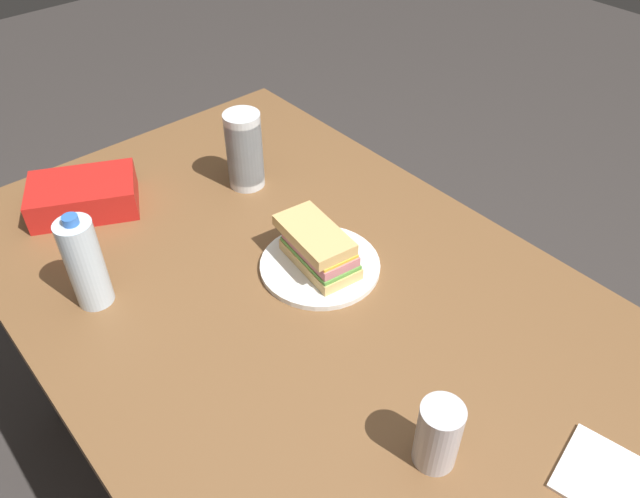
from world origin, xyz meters
name	(u,v)px	position (x,y,z in m)	size (l,w,h in m)	color
ground_plane	(310,492)	(0.00, 0.00, 0.00)	(8.00, 8.00, 0.00)	#383330
dining_table	(307,332)	(0.00, 0.00, 0.66)	(1.51, 0.93, 0.76)	brown
paper_plate	(320,265)	(0.05, -0.08, 0.76)	(0.24, 0.24, 0.01)	white
sandwich	(318,247)	(0.05, -0.08, 0.81)	(0.19, 0.11, 0.08)	#DBB26B
chip_bag	(83,195)	(0.55, 0.19, 0.79)	(0.23, 0.15, 0.07)	red
water_bottle_tall	(85,263)	(0.26, 0.31, 0.85)	(0.07, 0.07, 0.20)	silver
plastic_cup_stack	(244,150)	(0.39, -0.14, 0.85)	(0.08, 0.08, 0.18)	silver
soda_can_silver	(438,435)	(-0.38, 0.07, 0.82)	(0.07, 0.07, 0.12)	silver
paper_napkin	(606,478)	(-0.57, -0.10, 0.76)	(0.13, 0.13, 0.01)	white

